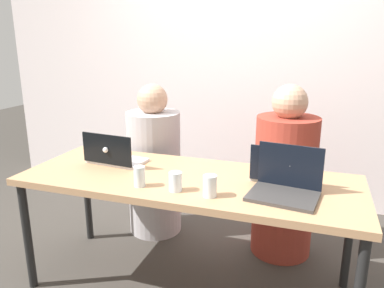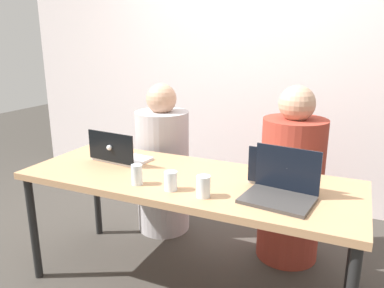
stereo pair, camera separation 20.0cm
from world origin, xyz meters
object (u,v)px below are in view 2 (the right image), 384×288
(person_on_right, at_px, (291,184))
(laptop_front_right, at_px, (281,188))
(water_glass_center, at_px, (171,182))
(laptop_back_right, at_px, (282,176))
(laptop_back_left, at_px, (118,154))
(water_glass_right, at_px, (203,188))
(person_on_left, at_px, (163,167))
(water_glass_left, at_px, (137,176))

(person_on_right, distance_m, laptop_front_right, 0.74)
(water_glass_center, bearing_deg, laptop_back_right, 32.37)
(laptop_back_left, xyz_separation_m, water_glass_right, (0.73, -0.30, 0.00))
(laptop_back_left, height_order, water_glass_right, laptop_back_left)
(laptop_back_right, bearing_deg, laptop_front_right, 101.17)
(laptop_back_right, distance_m, laptop_back_left, 1.06)
(laptop_front_right, bearing_deg, person_on_right, 102.21)
(person_on_right, bearing_deg, laptop_back_left, 41.43)
(laptop_back_left, bearing_deg, laptop_back_right, -172.35)
(person_on_left, bearing_deg, water_glass_right, 129.48)
(water_glass_left, bearing_deg, person_on_right, 49.91)
(laptop_back_right, bearing_deg, water_glass_left, 26.68)
(water_glass_right, bearing_deg, person_on_right, 70.16)
(water_glass_center, xyz_separation_m, water_glass_left, (-0.21, -0.00, 0.00))
(laptop_front_right, xyz_separation_m, water_glass_center, (-0.55, -0.13, -0.01))
(person_on_right, xyz_separation_m, laptop_back_right, (0.03, -0.50, 0.24))
(person_on_right, relative_size, laptop_back_left, 3.23)
(laptop_back_right, height_order, laptop_back_left, laptop_back_right)
(laptop_back_right, relative_size, water_glass_center, 3.44)
(laptop_front_right, relative_size, water_glass_right, 3.29)
(laptop_front_right, distance_m, water_glass_center, 0.57)
(person_on_right, bearing_deg, person_on_left, 13.99)
(water_glass_center, relative_size, water_glass_left, 0.91)
(person_on_right, relative_size, laptop_back_right, 3.46)
(person_on_right, xyz_separation_m, laptop_front_right, (0.06, -0.70, 0.24))
(person_on_left, xyz_separation_m, water_glass_left, (0.30, -0.83, 0.25))
(laptop_back_left, xyz_separation_m, water_glass_left, (0.33, -0.30, 0.00))
(laptop_back_left, xyz_separation_m, water_glass_center, (0.54, -0.29, -0.00))
(laptop_back_right, height_order, water_glass_center, laptop_back_right)
(laptop_back_left, distance_m, water_glass_center, 0.61)
(person_on_right, relative_size, water_glass_center, 11.90)
(person_on_right, height_order, laptop_front_right, person_on_right)
(person_on_left, height_order, water_glass_right, person_on_left)
(laptop_front_right, distance_m, laptop_back_left, 1.10)
(laptop_back_right, xyz_separation_m, water_glass_right, (-0.33, -0.34, 0.00))
(person_on_left, distance_m, laptop_back_right, 1.17)
(water_glass_right, bearing_deg, laptop_back_left, 157.35)
(laptop_back_right, xyz_separation_m, water_glass_center, (-0.52, -0.33, -0.00))
(person_on_left, xyz_separation_m, laptop_back_right, (1.02, -0.50, 0.25))
(person_on_left, height_order, water_glass_left, person_on_left)
(person_on_left, height_order, person_on_right, person_on_right)
(person_on_right, xyz_separation_m, water_glass_left, (-0.70, -0.83, 0.24))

